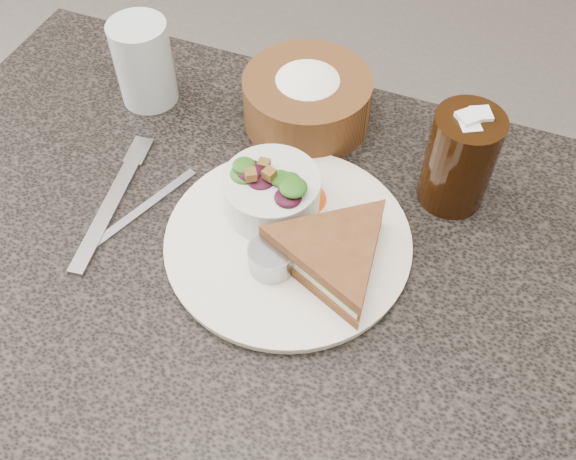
% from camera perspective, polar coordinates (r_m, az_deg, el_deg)
% --- Properties ---
extents(floor, '(6.00, 6.00, 0.00)m').
position_cam_1_polar(floor, '(1.47, -2.46, -19.00)').
color(floor, '#5E5A58').
rests_on(floor, ground).
extents(dining_table, '(1.00, 0.70, 0.75)m').
position_cam_1_polar(dining_table, '(1.12, -3.13, -12.91)').
color(dining_table, black).
rests_on(dining_table, floor).
extents(dinner_plate, '(0.30, 0.30, 0.01)m').
position_cam_1_polar(dinner_plate, '(0.79, 0.00, -1.04)').
color(dinner_plate, silver).
rests_on(dinner_plate, dining_table).
extents(sandwich, '(0.24, 0.24, 0.05)m').
position_cam_1_polar(sandwich, '(0.74, 4.10, -2.19)').
color(sandwich, brown).
rests_on(sandwich, dinner_plate).
extents(salad_bowl, '(0.12, 0.12, 0.07)m').
position_cam_1_polar(salad_bowl, '(0.79, -1.49, 3.78)').
color(salad_bowl, silver).
rests_on(salad_bowl, dinner_plate).
extents(dressing_ramekin, '(0.07, 0.07, 0.03)m').
position_cam_1_polar(dressing_ramekin, '(0.75, -1.45, -2.47)').
color(dressing_ramekin, '#9398A0').
rests_on(dressing_ramekin, dinner_plate).
extents(orange_wedge, '(0.09, 0.09, 0.03)m').
position_cam_1_polar(orange_wedge, '(0.81, 1.22, 3.44)').
color(orange_wedge, '#F25008').
rests_on(orange_wedge, dinner_plate).
extents(fork, '(0.05, 0.21, 0.01)m').
position_cam_1_polar(fork, '(0.86, -15.61, 1.89)').
color(fork, '#97989B').
rests_on(fork, dining_table).
extents(knife, '(0.08, 0.18, 0.00)m').
position_cam_1_polar(knife, '(0.85, -12.98, 1.70)').
color(knife, '#9A9EA9').
rests_on(knife, dining_table).
extents(bread_basket, '(0.20, 0.20, 0.10)m').
position_cam_1_polar(bread_basket, '(0.91, 1.73, 12.06)').
color(bread_basket, brown).
rests_on(bread_basket, dining_table).
extents(cola_glass, '(0.11, 0.11, 0.15)m').
position_cam_1_polar(cola_glass, '(0.82, 15.09, 6.36)').
color(cola_glass, black).
rests_on(cola_glass, dining_table).
extents(water_glass, '(0.09, 0.09, 0.13)m').
position_cam_1_polar(water_glass, '(0.97, -12.70, 14.30)').
color(water_glass, '#B0C2CA').
rests_on(water_glass, dining_table).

